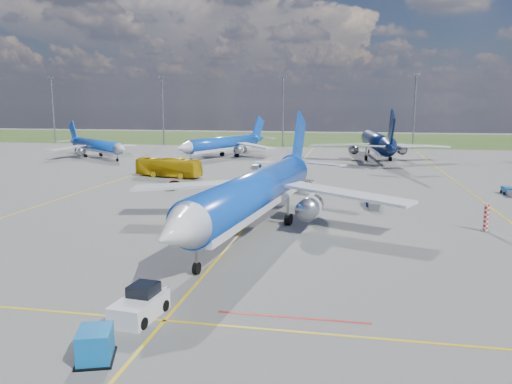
% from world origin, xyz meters
% --- Properties ---
extents(ground, '(400.00, 400.00, 0.00)m').
position_xyz_m(ground, '(0.00, 0.00, 0.00)').
color(ground, '#585855').
rests_on(ground, ground).
extents(grass_strip, '(400.00, 80.00, 0.01)m').
position_xyz_m(grass_strip, '(0.00, 150.00, 0.00)').
color(grass_strip, '#2D4719').
rests_on(grass_strip, ground).
extents(taxiway_lines, '(60.25, 160.00, 0.02)m').
position_xyz_m(taxiway_lines, '(0.17, 27.70, 0.01)').
color(taxiway_lines, gold).
rests_on(taxiway_lines, ground).
extents(floodlight_masts, '(202.20, 0.50, 22.70)m').
position_xyz_m(floodlight_masts, '(10.00, 110.00, 12.56)').
color(floodlight_masts, slate).
rests_on(floodlight_masts, ground).
extents(warning_post, '(0.50, 0.50, 3.00)m').
position_xyz_m(warning_post, '(26.00, 8.00, 1.50)').
color(warning_post, red).
rests_on(warning_post, ground).
extents(bg_jet_nw, '(42.02, 40.50, 8.75)m').
position_xyz_m(bg_jet_nw, '(-52.42, 69.27, 0.00)').
color(bg_jet_nw, blue).
rests_on(bg_jet_nw, ground).
extents(bg_jet_nnw, '(41.69, 46.62, 10.04)m').
position_xyz_m(bg_jet_nnw, '(-20.76, 76.01, 0.00)').
color(bg_jet_nnw, blue).
rests_on(bg_jet_nnw, ground).
extents(bg_jet_n, '(39.45, 49.56, 12.22)m').
position_xyz_m(bg_jet_n, '(17.76, 78.56, 0.00)').
color(bg_jet_n, '#07143A').
rests_on(bg_jet_n, ground).
extents(main_airliner, '(41.31, 50.92, 12.24)m').
position_xyz_m(main_airliner, '(1.36, 4.30, 0.00)').
color(main_airliner, blue).
rests_on(main_airliner, ground).
extents(pushback_tug, '(2.70, 6.12, 2.04)m').
position_xyz_m(pushback_tug, '(-1.74, -19.68, 0.82)').
color(pushback_tug, silver).
rests_on(pushback_tug, ground).
extents(uld_container, '(2.36, 2.62, 1.74)m').
position_xyz_m(uld_container, '(-1.87, -25.33, 0.87)').
color(uld_container, '#0C5EA9').
rests_on(uld_container, ground).
extents(apron_bus, '(13.40, 5.83, 3.63)m').
position_xyz_m(apron_bus, '(-22.22, 40.22, 1.82)').
color(apron_bus, gold).
rests_on(apron_bus, ground).
extents(service_car_a, '(1.60, 3.90, 1.32)m').
position_xyz_m(service_car_a, '(-16.88, 27.84, 0.66)').
color(service_car_a, '#999999').
rests_on(service_car_a, ground).
extents(service_car_b, '(4.80, 3.39, 1.21)m').
position_xyz_m(service_car_b, '(-2.26, 22.48, 0.61)').
color(service_car_b, '#999999').
rests_on(service_car_b, ground).
extents(service_car_c, '(4.54, 5.11, 1.42)m').
position_xyz_m(service_car_c, '(3.47, 30.90, 0.71)').
color(service_car_c, '#999999').
rests_on(service_car_c, ground).
extents(baggage_tug_w, '(1.56, 5.37, 1.20)m').
position_xyz_m(baggage_tug_w, '(14.58, 18.91, 0.56)').
color(baggage_tug_w, '#193597').
rests_on(baggage_tug_w, ground).
extents(baggage_tug_c, '(1.56, 5.00, 1.11)m').
position_xyz_m(baggage_tug_c, '(-8.39, 56.31, 0.52)').
color(baggage_tug_c, '#194E97').
rests_on(baggage_tug_c, ground).
extents(baggage_tug_e, '(1.38, 4.82, 1.08)m').
position_xyz_m(baggage_tug_e, '(35.19, 31.66, 0.51)').
color(baggage_tug_e, '#164D88').
rests_on(baggage_tug_e, ground).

